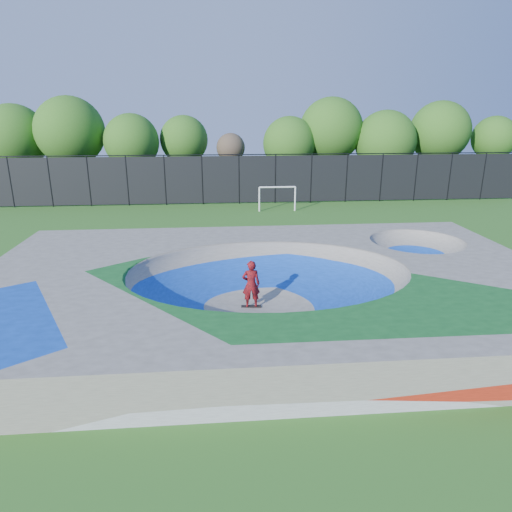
% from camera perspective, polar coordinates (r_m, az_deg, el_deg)
% --- Properties ---
extents(ground, '(120.00, 120.00, 0.00)m').
position_cam_1_polar(ground, '(18.13, 1.48, -6.16)').
color(ground, '#285F1A').
rests_on(ground, ground).
extents(skate_deck, '(22.00, 14.00, 1.50)m').
position_cam_1_polar(skate_deck, '(17.85, 1.50, -3.96)').
color(skate_deck, gray).
rests_on(skate_deck, ground).
extents(skater, '(0.70, 0.46, 1.91)m').
position_cam_1_polar(skater, '(17.59, -0.62, -3.56)').
color(skater, red).
rests_on(skater, ground).
extents(skateboard, '(0.79, 0.26, 0.05)m').
position_cam_1_polar(skateboard, '(17.94, -0.61, -6.34)').
color(skateboard, black).
rests_on(skateboard, ground).
extents(soccer_goal, '(2.88, 0.12, 1.90)m').
position_cam_1_polar(soccer_goal, '(35.11, 2.69, 7.75)').
color(soccer_goal, white).
rests_on(soccer_goal, ground).
extents(fence, '(48.09, 0.09, 4.04)m').
position_cam_1_polar(fence, '(37.90, -2.13, 9.68)').
color(fence, black).
rests_on(fence, ground).
extents(treeline, '(52.95, 7.02, 8.68)m').
position_cam_1_polar(treeline, '(42.70, -4.08, 14.71)').
color(treeline, '#452F22').
rests_on(treeline, ground).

